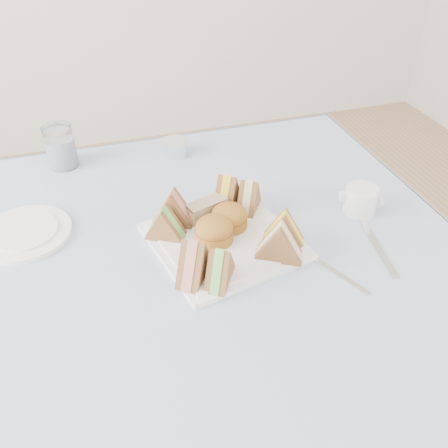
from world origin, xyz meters
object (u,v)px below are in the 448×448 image
object	(u,v)px
serving_plate	(224,241)
water_glass	(61,147)
table	(217,361)
creamer_jug	(360,200)

from	to	relation	value
serving_plate	water_glass	size ratio (longest dim) A/B	2.52
table	creamer_jug	xyz separation A→B (m)	(0.34, 0.02, 0.41)
table	water_glass	world-z (taller)	water_glass
creamer_jug	water_glass	bearing A→B (deg)	160.65
serving_plate	water_glass	xyz separation A→B (m)	(-0.30, 0.42, 0.05)
table	creamer_jug	size ratio (longest dim) A/B	12.83
water_glass	creamer_jug	distance (m)	0.74
water_glass	serving_plate	bearing A→B (deg)	-54.62
serving_plate	water_glass	distance (m)	0.52
serving_plate	creamer_jug	size ratio (longest dim) A/B	3.87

